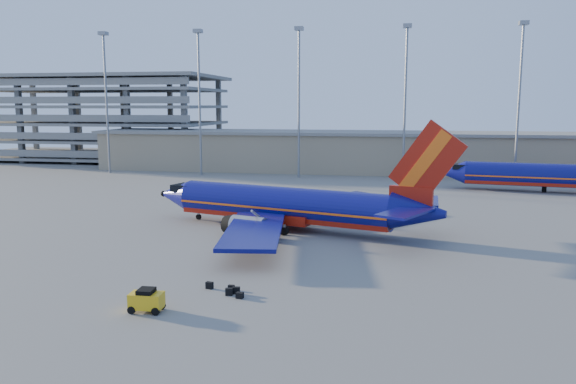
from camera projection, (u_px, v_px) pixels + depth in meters
name	position (u px, v px, depth m)	size (l,w,h in m)	color
ground	(276.00, 229.00, 64.33)	(220.00, 220.00, 0.00)	slate
terminal_building	(378.00, 152.00, 118.21)	(122.00, 16.00, 8.50)	gray
parking_garage	(100.00, 114.00, 145.67)	(62.00, 32.00, 21.40)	slate
light_mast_row	(351.00, 86.00, 105.43)	(101.60, 1.60, 28.65)	gray
aircraft_main	(290.00, 206.00, 63.50)	(36.45, 34.56, 12.63)	navy
aircraft_second	(551.00, 175.00, 90.54)	(36.13, 13.99, 12.26)	navy
baggage_tug	(146.00, 300.00, 38.35)	(2.31, 1.46, 1.62)	yellow
luggage_pile	(228.00, 290.00, 42.16)	(3.46, 2.14, 0.55)	black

